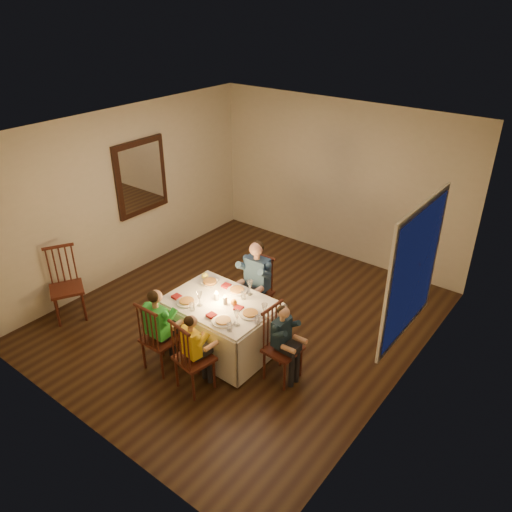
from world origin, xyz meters
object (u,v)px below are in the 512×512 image
Objects in this scene: chair_end at (282,377)px; adult at (256,319)px; dining_table at (221,315)px; child_teal at (282,377)px; chair_near_left at (164,366)px; child_yellow at (196,386)px; chair_extra at (73,317)px; chair_adult at (256,319)px; serving_bowl at (210,283)px; chair_near_right at (196,386)px; child_green at (164,366)px.

chair_end is 1.21m from adult.
dining_table is 1.06m from chair_end.
dining_table is at bearing 92.77° from chair_end.
adult is 1.21m from child_teal.
child_yellow is at bearing 178.74° from chair_near_left.
dining_table is 2.29m from chair_extra.
chair_adult is 0.95× the size of child_yellow.
dining_table is 0.47m from serving_bowl.
chair_extra is 2.57m from adult.
chair_end is 1.49m from serving_bowl.
dining_table reaches higher than child_teal.
serving_bowl is (-0.60, 0.94, 0.72)m from child_yellow.
dining_table is at bearing 92.77° from child_teal.
chair_near_right is 1.01m from chair_end.
serving_bowl reaches higher than adult.
child_green is at bearing 180.00° from chair_near_left.
chair_extra reaches higher than chair_near_left.
chair_extra is at bearing 1.65° from chair_near_left.
chair_end is 1.45m from child_green.
child_teal is 4.63× the size of serving_bowl.
chair_adult is at bearing 86.92° from adult.
serving_bowl is (-0.60, 0.94, 0.72)m from chair_near_right.
child_yellow is (-0.00, 0.00, 0.00)m from chair_near_right.
chair_near_right is 2.34m from chair_extra.
serving_bowl is (-0.04, 0.93, 0.72)m from chair_near_left.
child_green reaches higher than chair_end.
serving_bowl is (1.74, 1.00, 0.72)m from chair_extra.
chair_extra is at bearing -146.48° from chair_adult.
child_yellow is at bearing -59.81° from chair_extra.
chair_near_left is 1.78m from chair_extra.
adult is 1.20× the size of child_teal.
serving_bowl is at bearing -31.36° from chair_extra.
chair_extra is (-2.09, -0.79, -0.49)m from dining_table.
adult is at bearing -70.83° from chair_near_right.
dining_table is at bearing -91.07° from adult.
serving_bowl is (-1.29, 0.20, 0.72)m from chair_end.
chair_adult is 0.86× the size of child_green.
chair_near_left is 0.86× the size of child_green.
chair_near_left is at bearing -104.24° from chair_adult.
child_green is 1.18m from serving_bowl.
child_green reaches higher than chair_extra.
chair_extra reaches higher than child_yellow.
child_teal is at bearing 1.05° from dining_table.
adult is at bearing 54.80° from child_teal.
chair_extra is 1.05× the size of child_teal.
dining_table reaches higher than chair_adult.
serving_bowl reaches higher than chair_near_right.
child_green is (0.00, 0.00, 0.00)m from chair_near_left.
chair_near_left is 1.45m from chair_end.
adult is 1.20× the size of child_yellow.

